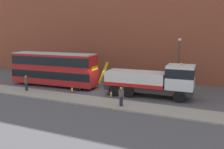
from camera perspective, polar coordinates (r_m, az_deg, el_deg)
The scene contains 10 objects.
ground_plane at distance 27.56m, azimuth -2.50°, elevation -3.86°, with size 120.00×120.00×0.00m, color #4C4C51.
near_kerb at distance 24.00m, azimuth -7.04°, elevation -5.89°, with size 60.00×2.80×0.15m, color gray.
building_facade at distance 34.36m, azimuth 3.77°, elevation 12.49°, with size 60.00×1.50×16.00m.
recovery_tow_truck at distance 25.08m, azimuth 9.52°, elevation -1.29°, with size 10.20×3.05×3.67m.
double_decker_bus at distance 30.44m, azimuth -13.45°, elevation 1.50°, with size 11.13×3.05×4.06m.
pedestrian_onlooker at distance 28.49m, azimuth -19.51°, elevation -1.95°, with size 0.41×0.47×1.71m.
pedestrian_bystander at distance 21.49m, azimuth 2.16°, elevation -5.23°, with size 0.47×0.46×1.71m.
traffic_cone_near_bus at distance 27.23m, azimuth -9.36°, elevation -3.43°, with size 0.36×0.36×0.72m.
traffic_cone_midway at distance 24.97m, azimuth -0.21°, elevation -4.54°, with size 0.36×0.36×0.72m.
street_lamp at distance 30.48m, azimuth 15.39°, elevation 3.78°, with size 0.36×0.36×5.83m.
Camera 1 is at (12.06, -23.86, 6.73)m, focal length 38.91 mm.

